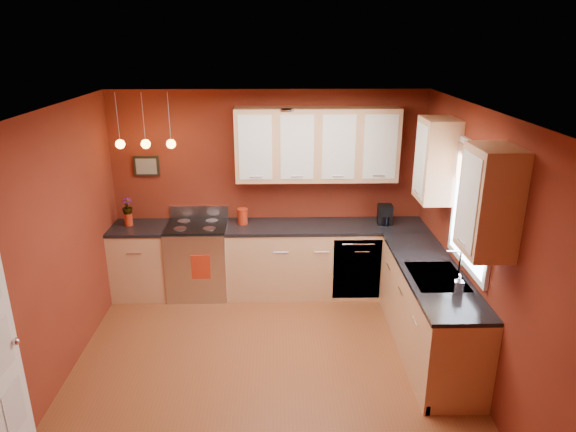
{
  "coord_description": "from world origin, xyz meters",
  "views": [
    {
      "loc": [
        0.1,
        -4.3,
        3.22
      ],
      "look_at": [
        0.22,
        1.0,
        1.35
      ],
      "focal_mm": 32.0,
      "sensor_mm": 36.0,
      "label": 1
    }
  ],
  "objects_px": {
    "sink": "(437,278)",
    "coffee_maker": "(385,215)",
    "soap_pump": "(459,284)",
    "red_canister": "(243,216)",
    "gas_range": "(199,259)"
  },
  "relations": [
    {
      "from": "sink",
      "to": "coffee_maker",
      "type": "xyz_separation_m",
      "value": [
        -0.23,
        1.51,
        0.14
      ]
    },
    {
      "from": "sink",
      "to": "soap_pump",
      "type": "height_order",
      "value": "sink"
    },
    {
      "from": "sink",
      "to": "red_canister",
      "type": "xyz_separation_m",
      "value": [
        -2.04,
        1.56,
        0.13
      ]
    },
    {
      "from": "gas_range",
      "to": "coffee_maker",
      "type": "distance_m",
      "value": 2.46
    },
    {
      "from": "gas_range",
      "to": "red_canister",
      "type": "xyz_separation_m",
      "value": [
        0.59,
        0.06,
        0.56
      ]
    },
    {
      "from": "red_canister",
      "to": "coffee_maker",
      "type": "xyz_separation_m",
      "value": [
        1.81,
        -0.05,
        0.02
      ]
    },
    {
      "from": "coffee_maker",
      "to": "sink",
      "type": "bearing_deg",
      "value": -79.78
    },
    {
      "from": "red_canister",
      "to": "coffee_maker",
      "type": "bearing_deg",
      "value": -1.7
    },
    {
      "from": "sink",
      "to": "coffee_maker",
      "type": "height_order",
      "value": "sink"
    },
    {
      "from": "sink",
      "to": "soap_pump",
      "type": "distance_m",
      "value": 0.4
    },
    {
      "from": "red_canister",
      "to": "gas_range",
      "type": "bearing_deg",
      "value": -174.16
    },
    {
      "from": "sink",
      "to": "coffee_maker",
      "type": "distance_m",
      "value": 1.53
    },
    {
      "from": "gas_range",
      "to": "sink",
      "type": "xyz_separation_m",
      "value": [
        2.62,
        -1.5,
        0.43
      ]
    },
    {
      "from": "red_canister",
      "to": "coffee_maker",
      "type": "height_order",
      "value": "coffee_maker"
    },
    {
      "from": "gas_range",
      "to": "sink",
      "type": "relative_size",
      "value": 1.59
    }
  ]
}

